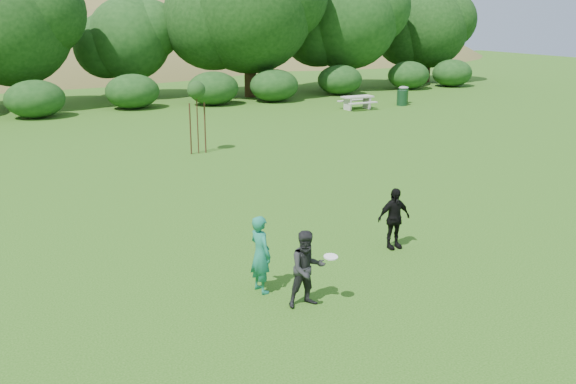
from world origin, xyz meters
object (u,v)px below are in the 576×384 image
at_px(trash_can_lidded, 403,95).
at_px(player_black, 394,218).
at_px(player_teal, 261,254).
at_px(sapling, 196,92).
at_px(player_grey, 307,269).
at_px(trash_can_near, 402,98).
at_px(picnic_table, 357,100).

bearing_deg(trash_can_lidded, player_black, -127.38).
bearing_deg(player_teal, sapling, -22.00).
bearing_deg(player_grey, player_black, 33.06).
distance_m(trash_can_near, trash_can_lidded, 0.89).
bearing_deg(player_black, sapling, 95.13).
height_order(player_grey, trash_can_near, player_grey).
distance_m(player_teal, picnic_table, 25.06).
height_order(sapling, trash_can_lidded, sapling).
relative_size(trash_can_near, sapling, 0.32).
bearing_deg(trash_can_lidded, player_grey, -130.47).
distance_m(sapling, picnic_table, 14.04).
height_order(player_black, picnic_table, player_black).
relative_size(player_black, trash_can_near, 1.63).
xyz_separation_m(player_black, trash_can_near, (14.62, 19.24, -0.28)).
xyz_separation_m(picnic_table, trash_can_lidded, (3.81, 0.79, 0.02)).
relative_size(player_teal, player_black, 1.08).
bearing_deg(trash_can_near, sapling, -154.77).
height_order(player_teal, player_grey, player_teal).
xyz_separation_m(trash_can_near, picnic_table, (-3.22, -0.13, 0.07)).
bearing_deg(trash_can_near, player_black, -127.22).
height_order(trash_can_near, picnic_table, trash_can_near).
distance_m(trash_can_near, sapling, 16.94).
xyz_separation_m(player_teal, player_black, (3.81, 0.80, -0.06)).
bearing_deg(sapling, player_grey, -101.02).
xyz_separation_m(sapling, picnic_table, (12.00, 7.04, -1.90)).
bearing_deg(trash_can_near, player_grey, -130.43).
distance_m(player_black, sapling, 12.21).
height_order(player_teal, sapling, sapling).
relative_size(sapling, trash_can_lidded, 2.71).
bearing_deg(picnic_table, player_teal, -127.37).
xyz_separation_m(player_grey, sapling, (2.70, 13.86, 1.67)).
bearing_deg(trash_can_near, player_teal, -132.60).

